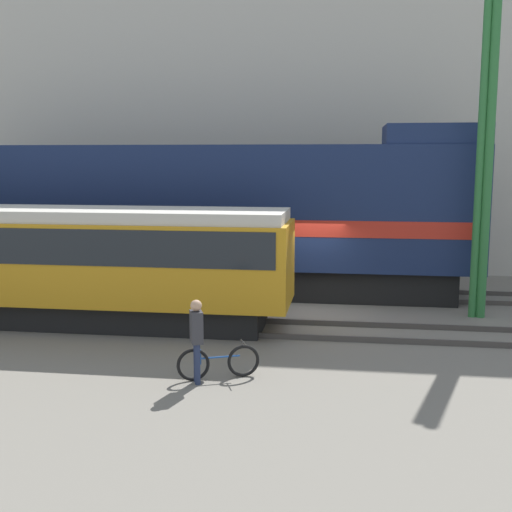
% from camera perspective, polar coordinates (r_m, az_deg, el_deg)
% --- Properties ---
extents(ground_plane, '(120.00, 120.00, 0.00)m').
position_cam_1_polar(ground_plane, '(18.51, 3.89, -5.17)').
color(ground_plane, slate).
extents(track_near, '(60.00, 1.50, 0.14)m').
position_cam_1_polar(track_near, '(16.65, 3.40, -6.50)').
color(track_near, '#47423D').
rests_on(track_near, ground).
extents(track_far, '(60.00, 1.50, 0.14)m').
position_cam_1_polar(track_far, '(21.08, 4.44, -3.25)').
color(track_far, '#47423D').
rests_on(track_far, ground).
extents(building_backdrop, '(35.33, 6.00, 13.55)m').
position_cam_1_polar(building_backdrop, '(28.05, 5.62, 13.49)').
color(building_backdrop, beige).
rests_on(building_backdrop, ground).
extents(freight_locomotive, '(18.44, 3.04, 5.43)m').
position_cam_1_polar(freight_locomotive, '(21.26, -5.51, 3.57)').
color(freight_locomotive, black).
rests_on(freight_locomotive, ground).
extents(streetcar, '(11.86, 2.54, 3.12)m').
position_cam_1_polar(streetcar, '(17.81, -16.27, -0.20)').
color(streetcar, black).
rests_on(streetcar, ground).
extents(bicycle, '(1.61, 0.76, 0.73)m').
position_cam_1_polar(bicycle, '(13.18, -3.35, -9.44)').
color(bicycle, black).
rests_on(bicycle, ground).
extents(person, '(0.34, 0.42, 1.70)m').
position_cam_1_polar(person, '(12.77, -5.31, -6.82)').
color(person, '#232D4C').
rests_on(person, ground).
extents(utility_pole_center, '(0.21, 0.21, 8.82)m').
position_cam_1_polar(utility_pole_center, '(18.63, 19.29, 8.15)').
color(utility_pole_center, '#2D7238').
rests_on(utility_pole_center, ground).
extents(utility_pole_right, '(0.26, 0.26, 8.97)m').
position_cam_1_polar(utility_pole_right, '(18.67, 19.97, 8.35)').
color(utility_pole_right, '#2D7238').
rests_on(utility_pole_right, ground).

